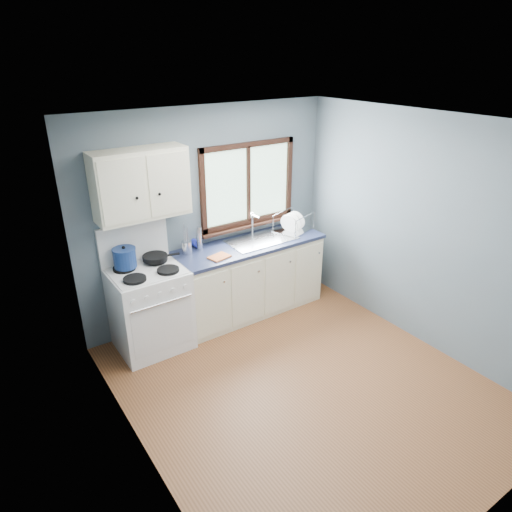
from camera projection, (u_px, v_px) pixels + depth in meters
floor at (303, 385)px, 4.52m from camera, size 3.20×3.60×0.02m
ceiling at (317, 124)px, 3.48m from camera, size 3.20×3.60×0.02m
wall_back at (209, 215)px, 5.36m from camera, size 3.20×0.02×2.50m
wall_left at (133, 329)px, 3.17m from camera, size 0.02×3.60×2.50m
wall_right at (425, 233)px, 4.83m from camera, size 0.02×3.60×2.50m
gas_range at (150, 306)px, 4.93m from camera, size 0.76×0.69×1.36m
base_cabinets at (249, 281)px, 5.65m from camera, size 1.85×0.60×0.88m
countertop at (249, 245)px, 5.45m from camera, size 1.89×0.64×0.04m
sink at (261, 245)px, 5.56m from camera, size 0.84×0.46×0.44m
window at (248, 190)px, 5.52m from camera, size 1.36×0.10×1.03m
upper_cabinets at (141, 184)px, 4.56m from camera, size 0.95×0.35×0.70m
skillet at (155, 257)px, 4.91m from camera, size 0.42×0.31×0.05m
stockpot at (125, 258)px, 4.71m from camera, size 0.31×0.31×0.24m
utensil_crock at (187, 247)px, 5.14m from camera, size 0.15×0.15×0.37m
thermos at (199, 238)px, 5.22m from camera, size 0.08×0.08×0.27m
soap_bottle at (199, 239)px, 5.24m from camera, size 0.11×0.11×0.25m
dish_towel at (219, 257)px, 5.06m from camera, size 0.26×0.21×0.02m
dish_rack at (293, 226)px, 5.79m from camera, size 0.56×0.49×0.24m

